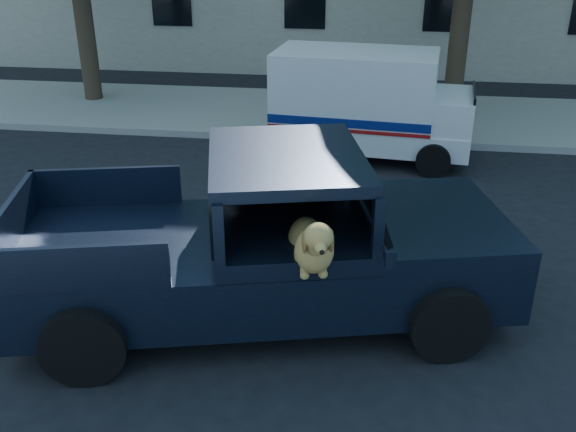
% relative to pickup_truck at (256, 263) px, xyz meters
% --- Properties ---
extents(ground, '(120.00, 120.00, 0.00)m').
position_rel_pickup_truck_xyz_m(ground, '(-1.91, -0.71, -0.69)').
color(ground, black).
rests_on(ground, ground).
extents(far_sidewalk, '(60.00, 4.00, 0.15)m').
position_rel_pickup_truck_xyz_m(far_sidewalk, '(-1.91, 8.49, -0.61)').
color(far_sidewalk, gray).
rests_on(far_sidewalk, ground).
extents(lane_stripes, '(21.60, 0.14, 0.01)m').
position_rel_pickup_truck_xyz_m(lane_stripes, '(0.09, 2.69, -0.68)').
color(lane_stripes, silver).
rests_on(lane_stripes, ground).
extents(pickup_truck, '(6.03, 3.55, 2.03)m').
position_rel_pickup_truck_xyz_m(pickup_truck, '(0.00, 0.00, 0.00)').
color(pickup_truck, black).
rests_on(pickup_truck, ground).
extents(mail_truck, '(3.95, 2.26, 2.08)m').
position_rel_pickup_truck_xyz_m(mail_truck, '(1.14, 5.88, 0.22)').
color(mail_truck, silver).
rests_on(mail_truck, ground).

